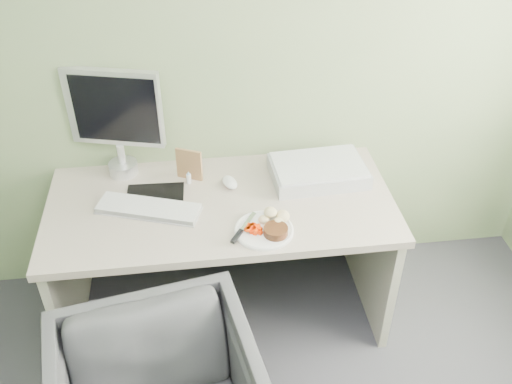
{
  "coord_description": "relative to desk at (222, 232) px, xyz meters",
  "views": [
    {
      "loc": [
        -0.1,
        -0.45,
        2.35
      ],
      "look_at": [
        0.15,
        1.5,
        0.87
      ],
      "focal_mm": 40.0,
      "sensor_mm": 36.0,
      "label": 1
    }
  ],
  "objects": [
    {
      "name": "computer_mouse",
      "position": [
        0.05,
        0.12,
        0.2
      ],
      "size": [
        0.09,
        0.12,
        0.04
      ],
      "primitive_type": "ellipsoid",
      "rotation": [
        0.0,
        0.0,
        0.31
      ],
      "color": "white",
      "rests_on": "desk"
    },
    {
      "name": "monitor",
      "position": [
        -0.45,
        0.31,
        0.49
      ],
      "size": [
        0.44,
        0.17,
        0.54
      ],
      "rotation": [
        0.0,
        0.0,
        -0.26
      ],
      "color": "silver",
      "rests_on": "desk"
    },
    {
      "name": "wall_back",
      "position": [
        0.0,
        0.38,
        0.8
      ],
      "size": [
        3.5,
        0.0,
        3.5
      ],
      "primitive_type": "plane",
      "rotation": [
        1.57,
        0.0,
        0.0
      ],
      "color": "gray",
      "rests_on": "floor"
    },
    {
      "name": "plate",
      "position": [
        0.17,
        -0.23,
        0.19
      ],
      "size": [
        0.26,
        0.26,
        0.01
      ],
      "primitive_type": "cylinder",
      "color": "white",
      "rests_on": "desk"
    },
    {
      "name": "photo_frame",
      "position": [
        -0.13,
        0.21,
        0.26
      ],
      "size": [
        0.12,
        0.07,
        0.16
      ],
      "primitive_type": "cube",
      "rotation": [
        0.0,
        0.0,
        -0.43
      ],
      "color": "olive",
      "rests_on": "desk"
    },
    {
      "name": "steak_knife",
      "position": [
        0.07,
        -0.24,
        0.21
      ],
      "size": [
        0.13,
        0.2,
        0.02
      ],
      "rotation": [
        0.0,
        0.0,
        1.02
      ],
      "color": "silver",
      "rests_on": "plate"
    },
    {
      "name": "carrot_heap",
      "position": [
        0.12,
        -0.23,
        0.22
      ],
      "size": [
        0.07,
        0.07,
        0.04
      ],
      "primitive_type": "cube",
      "rotation": [
        0.0,
        0.0,
        -0.22
      ],
      "color": "#F53605",
      "rests_on": "plate"
    },
    {
      "name": "scanner",
      "position": [
        0.49,
        0.14,
        0.22
      ],
      "size": [
        0.47,
        0.32,
        0.07
      ],
      "primitive_type": "cube",
      "rotation": [
        0.0,
        0.0,
        0.05
      ],
      "color": "#AAACB1",
      "rests_on": "desk"
    },
    {
      "name": "desk",
      "position": [
        0.0,
        0.0,
        0.0
      ],
      "size": [
        1.6,
        0.75,
        0.73
      ],
      "color": "#BEAE9F",
      "rests_on": "floor"
    },
    {
      "name": "steak",
      "position": [
        0.21,
        -0.26,
        0.21
      ],
      "size": [
        0.11,
        0.11,
        0.03
      ],
      "primitive_type": "cylinder",
      "rotation": [
        0.0,
        0.0,
        0.06
      ],
      "color": "black",
      "rests_on": "plate"
    },
    {
      "name": "eyedrop_bottle",
      "position": [
        -0.14,
        0.17,
        0.21
      ],
      "size": [
        0.02,
        0.02,
        0.07
      ],
      "color": "white",
      "rests_on": "desk"
    },
    {
      "name": "mousepad",
      "position": [
        -0.3,
        0.06,
        0.18
      ],
      "size": [
        0.28,
        0.25,
        0.0
      ],
      "primitive_type": "cube",
      "rotation": [
        0.0,
        0.0,
        -0.04
      ],
      "color": "black",
      "rests_on": "desk"
    },
    {
      "name": "potato_pile",
      "position": [
        0.21,
        -0.17,
        0.23
      ],
      "size": [
        0.15,
        0.13,
        0.07
      ],
      "primitive_type": "ellipsoid",
      "rotation": [
        0.0,
        0.0,
        -0.39
      ],
      "color": "tan",
      "rests_on": "plate"
    },
    {
      "name": "keyboard",
      "position": [
        -0.33,
        -0.02,
        0.2
      ],
      "size": [
        0.48,
        0.28,
        0.02
      ],
      "primitive_type": "cube",
      "rotation": [
        0.0,
        0.0,
        -0.33
      ],
      "color": "white",
      "rests_on": "desk"
    }
  ]
}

